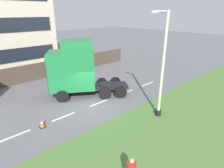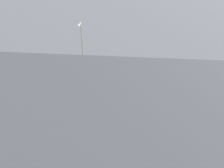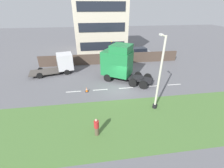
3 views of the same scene
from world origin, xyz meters
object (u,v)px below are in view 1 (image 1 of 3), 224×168
parked_car (76,58)px  traffic_cone_lead (42,123)px  lamp_post (161,73)px  lorry_cab (75,69)px

parked_car → traffic_cone_lead: (-11.02, 9.60, -0.75)m
parked_car → lamp_post: bearing=166.0°
lorry_cab → traffic_cone_lead: lorry_cab is taller
lorry_cab → parked_car: bearing=0.1°
parked_car → lamp_post: 15.52m
lamp_post → traffic_cone_lead: 8.40m
lamp_post → traffic_cone_lead: (4.08, 6.75, -2.87)m
lorry_cab → lamp_post: 7.32m
lorry_cab → lamp_post: bearing=-127.9°
lorry_cab → traffic_cone_lead: (-2.78, 4.33, -2.13)m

